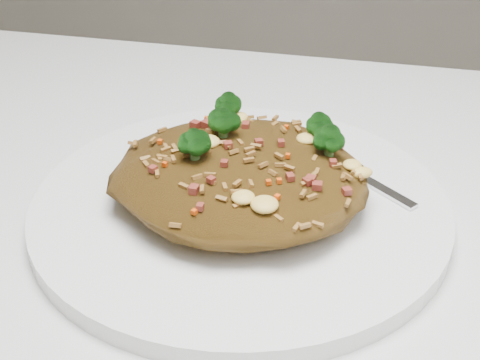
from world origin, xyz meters
name	(u,v)px	position (x,y,z in m)	size (l,w,h in m)	color
plate	(240,206)	(-0.06, 0.08, 0.76)	(0.30, 0.30, 0.01)	white
fried_rice	(241,166)	(-0.06, 0.08, 0.79)	(0.18, 0.17, 0.06)	brown
fork	(340,165)	(0.01, 0.14, 0.77)	(0.13, 0.11, 0.00)	silver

